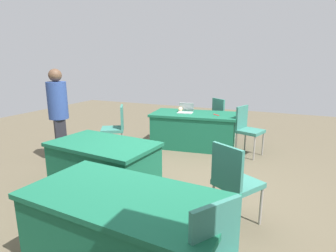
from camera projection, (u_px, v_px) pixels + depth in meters
The scene contains 12 objects.
ground_plane at pixel (170, 192), 3.96m from camera, with size 14.40×14.40×0.00m, color brown.
table_foreground at pixel (194, 130), 5.97m from camera, with size 1.90×1.14×0.74m.
table_mid_left at pixel (104, 168), 3.87m from camera, with size 1.54×1.00×0.74m.
table_mid_right at pixel (126, 232), 2.41m from camera, with size 1.82×1.02×0.74m.
chair_near_front at pixel (247, 127), 5.40m from camera, with size 0.56×0.56×0.97m.
chair_tucked_left at pixel (116, 126), 5.54m from camera, with size 0.60×0.60×0.97m.
chair_tucked_right at pixel (222, 115), 6.56m from camera, with size 0.62×0.62×0.97m.
chair_by_pillar at pixel (234, 179), 3.04m from camera, with size 0.60×0.60×0.97m.
person_presenter at pixel (58, 112), 4.91m from camera, with size 0.48×0.48×1.71m.
laptop_silver at pixel (186, 111), 5.96m from camera, with size 0.36×0.34×0.21m.
yarn_ball at pixel (180, 109), 6.07m from camera, with size 0.11×0.11×0.11m, color beige.
scissors_red at pixel (216, 115), 5.70m from camera, with size 0.18×0.04×0.01m, color red.
Camera 1 is at (-1.44, 3.33, 1.84)m, focal length 29.36 mm.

